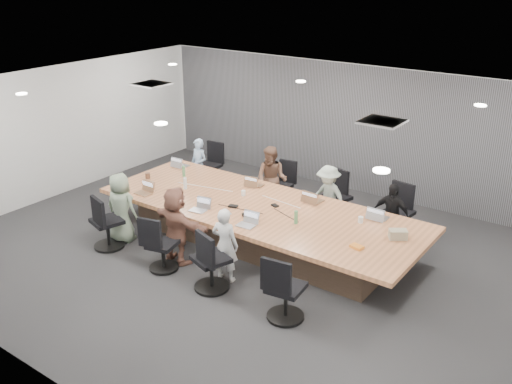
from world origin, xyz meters
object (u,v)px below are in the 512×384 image
Objects in this scene: chair_4 at (107,226)px; person_4 at (121,208)px; person_2 at (328,197)px; bottle_green_right at (296,217)px; chair_5 at (163,248)px; bottle_clear at (185,183)px; snack_packet at (357,247)px; chair_0 at (209,169)px; person_5 at (176,225)px; laptop_2 at (313,200)px; mug_brown at (148,176)px; person_3 at (391,215)px; chair_3 at (398,217)px; bottle_green_left at (184,171)px; chair_1 at (281,190)px; laptop_0 at (182,166)px; chair_6 at (211,264)px; laptop_5 at (198,211)px; laptop_3 at (379,217)px; laptop_4 at (143,193)px; chair_7 at (286,293)px; chair_2 at (336,201)px; conference_table at (259,224)px; laptop_1 at (256,185)px; canvas_bag at (398,234)px; stapler at (245,216)px; person_6 at (225,245)px; person_1 at (272,180)px; laptop_6 at (246,226)px.

person_4 is at bearing 106.59° from chair_4.
person_2 is 5.50× the size of bottle_green_right.
chair_5 is 3.47× the size of bottle_clear.
chair_4 is 4.41× the size of snack_packet.
person_5 reaches higher than chair_0.
laptop_2 is 2.99× the size of mug_brown.
person_3 reaches higher than mug_brown.
chair_0 is 1.05× the size of chair_5.
bottle_green_right reaches higher than mug_brown.
bottle_green_left is at bearing 25.90° from chair_3.
laptop_0 is at bearing 17.05° from chair_1.
mug_brown is at bearing 171.12° from chair_6.
chair_4 is 2.99× the size of laptop_5.
laptop_3 is 1.06× the size of laptop_4.
chair_7 reaches higher than chair_5.
person_3 is at bearing 164.66° from chair_1.
chair_6 is (-0.35, -3.40, 0.02)m from chair_2.
bottle_green_left is (-1.38, 1.15, 0.10)m from laptop_5.
laptop_2 is 3.50m from person_4.
conference_table is 2.58m from chair_3.
bottle_green_left is at bearing 144.20° from chair_7.
bottle_green_right is (0.91, -0.23, 0.45)m from conference_table.
laptop_1 is 3.22m from canvas_bag.
person_5 reaches higher than laptop_3.
stapler is at bearing 119.37° from chair_6.
mug_brown is 2.75m from stapler.
person_4 is 1.31m from bottle_clear.
person_3 is 10.17× the size of mug_brown.
laptop_2 is (3.26, 0.00, 0.00)m from laptop_0.
conference_table is 1.40m from person_6.
chair_7 is at bearing 16.59° from chair_4.
laptop_3 is (4.05, 2.50, 0.32)m from chair_4.
person_3 is 4.83m from mug_brown.
conference_table is at bearing -104.30° from person_2.
stapler is at bearing -7.77° from mug_brown.
chair_2 is (3.26, 0.00, 0.01)m from chair_0.
person_1 is at bearing 126.01° from chair_6.
person_6 reaches higher than bottle_clear.
chair_0 is 3.10m from person_4.
bottle_green_left is at bearing -159.32° from person_1.
chair_3 reaches higher than laptop_6.
person_3 reaches higher than chair_2.
person_4 is at bearing -135.42° from stapler.
canvas_bag reaches higher than mug_brown.
chair_6 is (-1.64, -3.40, 0.02)m from chair_3.
bottle_clear is (-1.94, 0.66, 0.10)m from laptop_6.
person_1 is at bearing -127.36° from person_4.
bottle_green_left reaches higher than mug_brown.
person_6 is (-0.00, 0.35, 0.19)m from chair_6.
laptop_5 is at bearing -106.15° from person_1.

